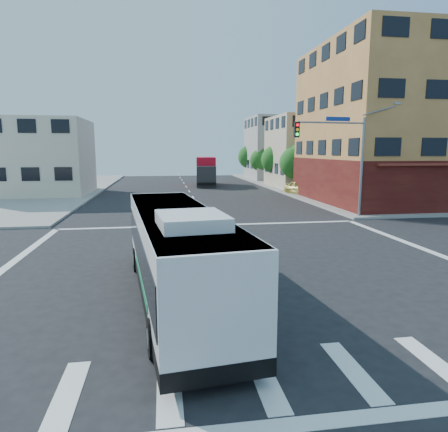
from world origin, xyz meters
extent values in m
plane|color=black|center=(0.00, 0.00, 0.00)|extent=(120.00, 120.00, 0.00)
cube|color=gray|center=(35.00, 35.00, 0.07)|extent=(50.00, 50.00, 0.15)
cube|color=#C98948|center=(20.00, 18.50, 7.00)|extent=(18.00, 15.00, 14.00)
cube|color=#561C13|center=(20.00, 18.50, 2.00)|extent=(18.09, 15.08, 4.00)
cube|color=tan|center=(17.00, 34.00, 4.50)|extent=(12.00, 10.00, 9.00)
cube|color=gray|center=(17.00, 48.00, 5.00)|extent=(12.00, 10.00, 10.00)
cube|color=beige|center=(-17.00, 30.00, 4.00)|extent=(12.00, 10.00, 8.00)
cylinder|color=gray|center=(10.80, 10.80, 3.50)|extent=(0.18, 0.18, 7.00)
cylinder|color=gray|center=(8.30, 10.55, 6.60)|extent=(5.01, 0.62, 0.12)
cube|color=black|center=(5.80, 10.30, 6.10)|extent=(0.32, 0.30, 1.00)
sphere|color=#FF0C0C|center=(5.80, 10.13, 6.40)|extent=(0.20, 0.20, 0.20)
sphere|color=yellow|center=(5.80, 10.13, 6.10)|extent=(0.20, 0.20, 0.20)
sphere|color=#19FF33|center=(5.80, 10.13, 5.80)|extent=(0.20, 0.20, 0.20)
cube|color=navy|center=(8.80, 10.60, 6.85)|extent=(1.80, 0.22, 0.28)
cube|color=gray|center=(13.30, 11.05, 8.00)|extent=(0.50, 0.22, 0.14)
cylinder|color=#351F13|center=(11.80, 28.00, 0.96)|extent=(0.28, 0.28, 1.92)
sphere|color=#175319|center=(11.80, 28.00, 3.37)|extent=(3.60, 3.60, 3.60)
sphere|color=#175319|center=(12.20, 27.70, 4.27)|extent=(2.52, 2.52, 2.52)
cylinder|color=#351F13|center=(11.80, 36.00, 1.00)|extent=(0.28, 0.28, 1.99)
sphere|color=#175319|center=(11.80, 36.00, 3.51)|extent=(3.80, 3.80, 3.80)
sphere|color=#175319|center=(12.20, 35.70, 4.46)|extent=(2.66, 2.66, 2.66)
cylinder|color=#351F13|center=(11.80, 44.00, 0.94)|extent=(0.28, 0.28, 1.89)
sphere|color=#175319|center=(11.80, 44.00, 3.25)|extent=(3.40, 3.40, 3.40)
sphere|color=#175319|center=(12.20, 43.70, 4.10)|extent=(2.38, 2.38, 2.38)
cylinder|color=#351F13|center=(11.80, 52.00, 1.01)|extent=(0.28, 0.28, 2.03)
sphere|color=#175319|center=(11.80, 52.00, 3.63)|extent=(4.00, 4.00, 4.00)
sphere|color=#175319|center=(12.20, 51.70, 4.63)|extent=(2.80, 2.80, 2.80)
cube|color=black|center=(-2.65, -3.16, 0.50)|extent=(3.57, 11.11, 0.41)
cube|color=white|center=(-2.65, -3.16, 1.61)|extent=(3.55, 11.08, 2.59)
cube|color=black|center=(-2.65, -3.16, 1.77)|extent=(3.56, 10.76, 1.13)
cube|color=black|center=(-3.27, 2.19, 1.68)|extent=(2.12, 0.30, 1.23)
cube|color=#E5590C|center=(-3.27, 2.22, 2.59)|extent=(1.73, 0.25, 0.25)
cube|color=white|center=(-2.65, -3.16, 2.85)|extent=(3.48, 10.86, 0.11)
cube|color=white|center=(-2.34, -5.87, 3.07)|extent=(1.84, 2.17, 0.33)
cube|color=#0D7444|center=(-3.76, -3.75, 0.95)|extent=(0.59, 4.96, 0.25)
cube|color=#0D7444|center=(-1.44, -3.48, 0.95)|extent=(0.59, 4.96, 0.25)
cylinder|color=black|center=(-4.13, 0.17, 0.47)|extent=(0.38, 0.97, 0.94)
cylinder|color=#99999E|center=(-4.26, 0.16, 0.47)|extent=(0.09, 0.47, 0.47)
cylinder|color=black|center=(-1.97, 0.42, 0.47)|extent=(0.38, 0.97, 0.94)
cylinder|color=#99999E|center=(-1.85, 0.44, 0.47)|extent=(0.09, 0.47, 0.47)
cylinder|color=black|center=(-3.33, -6.75, 0.47)|extent=(0.38, 0.97, 0.94)
cylinder|color=#99999E|center=(-3.45, -6.76, 0.47)|extent=(0.09, 0.47, 0.47)
cylinder|color=black|center=(-1.17, -6.50, 0.47)|extent=(0.38, 0.97, 0.94)
cylinder|color=#99999E|center=(-1.04, -6.48, 0.47)|extent=(0.09, 0.47, 0.47)
cube|color=#232427|center=(2.51, 35.39, 1.37)|extent=(2.63, 2.54, 2.74)
cube|color=black|center=(2.42, 34.39, 1.79)|extent=(2.21, 0.29, 1.05)
cube|color=red|center=(2.89, 39.38, 2.21)|extent=(3.08, 6.12, 3.16)
cube|color=black|center=(2.77, 38.12, 0.58)|extent=(3.10, 8.61, 0.32)
cylinder|color=black|center=(1.43, 35.70, 0.53)|extent=(0.39, 1.08, 1.05)
cylinder|color=black|center=(3.64, 35.49, 0.53)|extent=(0.39, 1.08, 1.05)
cylinder|color=black|center=(1.72, 38.75, 0.53)|extent=(0.39, 1.08, 1.05)
cylinder|color=black|center=(3.92, 38.54, 0.53)|extent=(0.39, 1.08, 1.05)
cylinder|color=black|center=(1.97, 41.37, 0.53)|extent=(0.39, 1.08, 1.05)
cylinder|color=black|center=(4.17, 41.16, 0.53)|extent=(0.39, 1.08, 1.05)
imported|color=#D0BF53|center=(11.57, 25.03, 0.77)|extent=(3.06, 4.84, 1.54)
camera|label=1|loc=(-3.02, -15.56, 4.79)|focal=32.00mm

